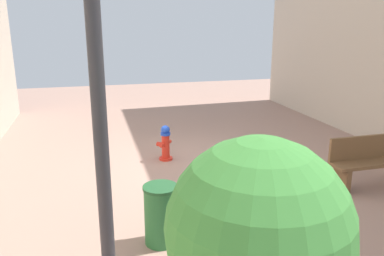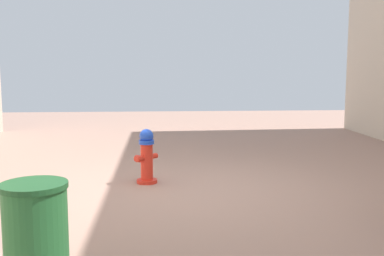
% 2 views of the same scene
% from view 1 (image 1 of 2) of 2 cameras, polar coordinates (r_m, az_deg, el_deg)
% --- Properties ---
extents(ground_plane, '(23.40, 23.40, 0.00)m').
position_cam_1_polar(ground_plane, '(8.40, 1.58, -5.46)').
color(ground_plane, '#9E7A6B').
extents(fire_hydrant, '(0.36, 0.36, 0.79)m').
position_cam_1_polar(fire_hydrant, '(8.62, -3.96, -2.18)').
color(fire_hydrant, red).
rests_on(fire_hydrant, ground_plane).
extents(bench_near, '(1.79, 0.46, 0.95)m').
position_cam_1_polar(bench_near, '(8.00, 25.31, -4.27)').
color(bench_near, brown).
rests_on(bench_near, ground_plane).
extents(street_lamp, '(0.36, 0.36, 4.07)m').
position_cam_1_polar(street_lamp, '(3.58, -13.88, 7.38)').
color(street_lamp, '#2D2D33').
rests_on(street_lamp, ground_plane).
extents(trash_bin, '(0.48, 0.48, 0.85)m').
position_cam_1_polar(trash_bin, '(5.46, -4.62, -12.62)').
color(trash_bin, '#266633').
rests_on(trash_bin, ground_plane).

